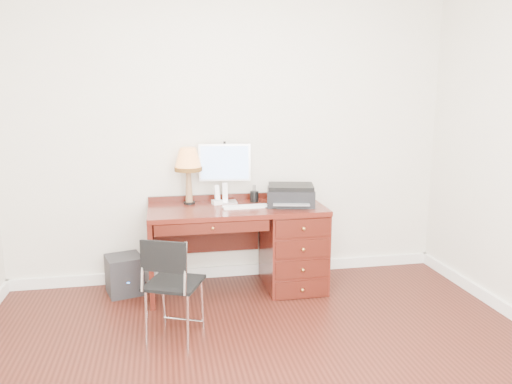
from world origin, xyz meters
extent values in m
plane|color=black|center=(0.00, 0.00, 0.00)|extent=(4.00, 4.00, 0.00)
plane|color=silver|center=(0.00, 1.75, 1.35)|extent=(4.00, 0.00, 4.00)
cube|color=white|center=(0.00, 1.74, 0.05)|extent=(4.00, 0.03, 0.10)
cube|color=#521811|center=(0.00, 1.40, 0.73)|extent=(1.50, 0.65, 0.04)
cube|color=#521811|center=(0.50, 1.40, 0.35)|extent=(0.50, 0.61, 0.71)
cube|color=#521811|center=(-0.73, 1.40, 0.35)|extent=(0.04, 0.61, 0.71)
cube|color=#41130D|center=(-0.24, 1.69, 0.46)|extent=(0.96, 0.03, 0.39)
cube|color=#41130D|center=(-0.24, 1.09, 0.66)|extent=(0.91, 0.03, 0.09)
sphere|color=#BF8C3F|center=(0.50, 1.06, 0.35)|extent=(0.03, 0.03, 0.03)
cube|color=silver|center=(-0.08, 1.57, 0.76)|extent=(0.22, 0.17, 0.01)
cube|color=silver|center=(-0.08, 1.62, 0.85)|extent=(0.05, 0.03, 0.16)
cube|color=silver|center=(-0.08, 1.60, 1.11)|extent=(0.45, 0.09, 0.33)
cube|color=#4C8CF2|center=(-0.08, 1.58, 1.11)|extent=(0.41, 0.05, 0.29)
cube|color=white|center=(0.07, 1.35, 0.76)|extent=(0.39, 0.13, 0.01)
cylinder|color=black|center=(0.32, 1.37, 0.75)|extent=(0.23, 0.23, 0.01)
ellipsoid|color=white|center=(0.32, 1.37, 0.78)|extent=(0.10, 0.06, 0.04)
cube|color=black|center=(0.47, 1.38, 0.82)|extent=(0.46, 0.39, 0.14)
cube|color=black|center=(0.47, 1.38, 0.91)|extent=(0.44, 0.37, 0.04)
cylinder|color=black|center=(-0.39, 1.59, 0.76)|extent=(0.10, 0.10, 0.02)
cone|color=olive|center=(-0.39, 1.59, 0.91)|extent=(0.06, 0.06, 0.29)
cone|color=#E69048|center=(-0.39, 1.59, 1.15)|extent=(0.24, 0.24, 0.18)
cylinder|color=#593814|center=(-0.39, 1.59, 1.06)|extent=(0.24, 0.24, 0.04)
cube|color=white|center=(-0.15, 1.53, 0.77)|extent=(0.10, 0.10, 0.04)
cube|color=white|center=(-0.15, 1.53, 0.85)|extent=(0.05, 0.06, 0.13)
cylinder|color=black|center=(0.18, 1.56, 0.80)|extent=(0.08, 0.08, 0.10)
cube|color=black|center=(-0.56, 0.63, 0.40)|extent=(0.47, 0.47, 0.02)
cube|color=black|center=(-0.56, 0.46, 0.65)|extent=(0.30, 0.15, 0.21)
cylinder|color=silver|center=(-0.71, 0.79, 0.20)|extent=(0.02, 0.02, 0.40)
cylinder|color=silver|center=(-0.41, 0.79, 0.20)|extent=(0.02, 0.02, 0.40)
cylinder|color=silver|center=(-0.71, 0.48, 0.20)|extent=(0.02, 0.02, 0.40)
cylinder|color=silver|center=(-0.41, 0.48, 0.20)|extent=(0.02, 0.02, 0.40)
cylinder|color=silver|center=(-0.71, 0.46, 0.58)|extent=(0.02, 0.02, 0.36)
cylinder|color=silver|center=(-0.41, 0.46, 0.58)|extent=(0.02, 0.02, 0.36)
cube|color=black|center=(-0.97, 1.50, 0.17)|extent=(0.35, 0.35, 0.33)
camera|label=1|loc=(-0.61, -2.72, 1.72)|focal=35.00mm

